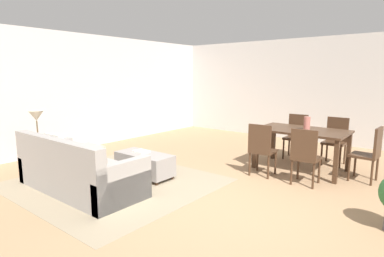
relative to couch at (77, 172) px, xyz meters
name	(u,v)px	position (x,y,z in m)	size (l,w,h in m)	color
ground_plane	(220,203)	(1.96, 0.95, -0.29)	(10.80, 10.80, 0.00)	#9E7A56
wall_back	(331,91)	(1.96, 5.95, 1.06)	(9.00, 0.12, 2.70)	beige
wall_left	(70,92)	(-2.54, 1.45, 1.06)	(0.12, 11.00, 2.70)	beige
area_rug	(115,182)	(0.15, 0.57, -0.29)	(3.00, 2.80, 0.01)	gray
couch	(77,172)	(0.00, 0.00, 0.00)	(2.17, 0.90, 0.86)	gray
ottoman_table	(144,163)	(0.29, 1.10, -0.06)	(1.05, 0.47, 0.41)	gray
side_table	(39,147)	(-1.38, 0.09, 0.18)	(0.40, 0.40, 0.60)	brown
table_lamp	(36,117)	(-1.38, 0.09, 0.72)	(0.26, 0.26, 0.53)	brown
dining_table	(302,134)	(2.24, 3.20, 0.38)	(1.57, 0.96, 0.76)	#422B1C
dining_chair_near_left	(261,147)	(1.85, 2.39, 0.23)	(0.43, 0.43, 0.92)	#422B1C
dining_chair_near_right	(305,154)	(2.60, 2.38, 0.23)	(0.42, 0.42, 0.92)	#422B1C
dining_chair_far_left	(296,134)	(1.85, 4.01, 0.23)	(0.42, 0.42, 0.92)	#422B1C
dining_chair_far_right	(336,138)	(2.63, 4.02, 0.23)	(0.40, 0.40, 0.92)	#422B1C
dining_chair_head_east	(370,151)	(3.37, 3.22, 0.23)	(0.42, 0.42, 0.92)	#422B1C
vase_centerpiece	(307,123)	(2.33, 3.20, 0.59)	(0.11, 0.11, 0.24)	#B26659
book_on_ottoman	(141,151)	(0.20, 1.12, 0.14)	(0.26, 0.20, 0.03)	silver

